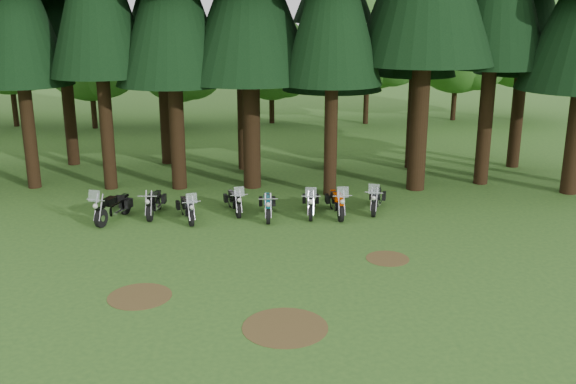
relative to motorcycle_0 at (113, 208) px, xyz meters
name	(u,v)px	position (x,y,z in m)	size (l,w,h in m)	color
ground	(248,267)	(5.18, -4.83, -0.50)	(120.00, 120.00, 0.00)	#2E5720
decid_1	(11,40)	(-10.81, 20.94, 5.33)	(7.91, 7.69, 9.88)	black
decid_2	(93,54)	(-5.26, 19.95, 4.45)	(6.72, 6.53, 8.40)	black
decid_3	(182,60)	(0.46, 20.30, 4.01)	(6.12, 5.95, 7.65)	black
decid_4	(275,61)	(6.76, 21.50, 3.87)	(5.93, 5.76, 7.41)	black
decid_5	(375,33)	(13.47, 20.89, 5.73)	(8.45, 8.21, 10.56)	black
decid_6	(463,47)	(20.03, 22.18, 4.70)	(7.06, 6.86, 8.82)	black
decid_7	(530,32)	(24.64, 22.00, 5.72)	(8.44, 8.20, 10.55)	black
dirt_patch_0	(140,296)	(2.18, -6.83, -0.50)	(1.80, 1.80, 0.01)	#4C3D1E
dirt_patch_1	(388,258)	(9.68, -4.33, -0.50)	(1.40, 1.40, 0.01)	#4C3D1E
dirt_patch_2	(285,327)	(6.18, -8.83, -0.50)	(2.20, 2.20, 0.01)	#4C3D1E
motorcycle_0	(113,208)	(0.00, 0.00, 0.00)	(1.10, 2.34, 1.51)	black
motorcycle_1	(154,204)	(1.45, 0.64, -0.04)	(0.36, 2.23, 0.91)	black
motorcycle_2	(187,209)	(2.81, -0.09, -0.05)	(0.86, 2.11, 1.34)	black
motorcycle_3	(234,202)	(4.57, 0.81, -0.06)	(0.74, 2.09, 1.32)	black
motorcycle_4	(268,206)	(5.87, 0.12, -0.05)	(0.31, 2.18, 0.89)	black
motorcycle_5	(311,203)	(7.56, 0.38, -0.03)	(0.49, 2.23, 1.40)	black
motorcycle_6	(337,203)	(8.57, 0.28, -0.02)	(0.49, 2.31, 1.45)	black
motorcycle_7	(376,200)	(10.19, 0.75, -0.04)	(0.88, 2.19, 1.39)	black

